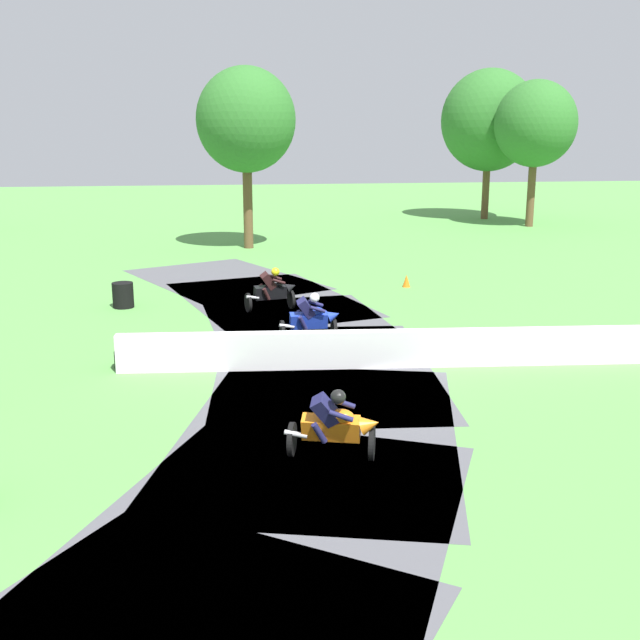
{
  "coord_description": "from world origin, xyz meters",
  "views": [
    {
      "loc": [
        -2.52,
        -17.45,
        5.6
      ],
      "look_at": [
        -0.01,
        1.12,
        0.9
      ],
      "focal_mm": 43.47,
      "sensor_mm": 36.0,
      "label": 1
    }
  ],
  "objects_px": {
    "tire_stack_mid_a": "(127,359)",
    "motorcycle_lead_orange": "(335,425)",
    "motorcycle_chase_blue": "(311,318)",
    "motorcycle_trailing_black": "(273,290)",
    "traffic_cone": "(406,281)",
    "tire_stack_mid_b": "(123,295)"
  },
  "relations": [
    {
      "from": "motorcycle_lead_orange",
      "to": "traffic_cone",
      "type": "distance_m",
      "value": 15.09
    },
    {
      "from": "motorcycle_chase_blue",
      "to": "tire_stack_mid_a",
      "type": "bearing_deg",
      "value": -160.13
    },
    {
      "from": "tire_stack_mid_a",
      "to": "traffic_cone",
      "type": "distance_m",
      "value": 12.27
    },
    {
      "from": "motorcycle_trailing_black",
      "to": "tire_stack_mid_a",
      "type": "distance_m",
      "value": 6.68
    },
    {
      "from": "tire_stack_mid_a",
      "to": "traffic_cone",
      "type": "relative_size",
      "value": 1.37
    },
    {
      "from": "motorcycle_lead_orange",
      "to": "traffic_cone",
      "type": "height_order",
      "value": "motorcycle_lead_orange"
    },
    {
      "from": "motorcycle_trailing_black",
      "to": "motorcycle_chase_blue",
      "type": "bearing_deg",
      "value": -78.62
    },
    {
      "from": "tire_stack_mid_b",
      "to": "motorcycle_chase_blue",
      "type": "bearing_deg",
      "value": -41.5
    },
    {
      "from": "motorcycle_trailing_black",
      "to": "tire_stack_mid_a",
      "type": "xyz_separation_m",
      "value": [
        -3.89,
        -5.42,
        -0.46
      ]
    },
    {
      "from": "motorcycle_chase_blue",
      "to": "tire_stack_mid_a",
      "type": "distance_m",
      "value": 4.96
    },
    {
      "from": "tire_stack_mid_a",
      "to": "traffic_cone",
      "type": "bearing_deg",
      "value": 43.41
    },
    {
      "from": "motorcycle_lead_orange",
      "to": "motorcycle_trailing_black",
      "type": "bearing_deg",
      "value": 91.14
    },
    {
      "from": "motorcycle_chase_blue",
      "to": "motorcycle_lead_orange",
      "type": "bearing_deg",
      "value": -94.01
    },
    {
      "from": "tire_stack_mid_a",
      "to": "motorcycle_lead_orange",
      "type": "bearing_deg",
      "value": -54.98
    },
    {
      "from": "motorcycle_chase_blue",
      "to": "traffic_cone",
      "type": "height_order",
      "value": "motorcycle_chase_blue"
    },
    {
      "from": "tire_stack_mid_a",
      "to": "traffic_cone",
      "type": "xyz_separation_m",
      "value": [
        8.91,
        8.43,
        0.02
      ]
    },
    {
      "from": "motorcycle_trailing_black",
      "to": "tire_stack_mid_b",
      "type": "distance_m",
      "value": 4.8
    },
    {
      "from": "motorcycle_trailing_black",
      "to": "tire_stack_mid_a",
      "type": "height_order",
      "value": "motorcycle_trailing_black"
    },
    {
      "from": "tire_stack_mid_b",
      "to": "motorcycle_lead_orange",
      "type": "bearing_deg",
      "value": -68.36
    },
    {
      "from": "motorcycle_lead_orange",
      "to": "tire_stack_mid_b",
      "type": "relative_size",
      "value": 2.12
    },
    {
      "from": "motorcycle_chase_blue",
      "to": "tire_stack_mid_a",
      "type": "xyz_separation_m",
      "value": [
        -4.64,
        -1.68,
        -0.45
      ]
    },
    {
      "from": "motorcycle_chase_blue",
      "to": "tire_stack_mid_b",
      "type": "xyz_separation_m",
      "value": [
        -5.43,
        4.8,
        -0.25
      ]
    }
  ]
}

